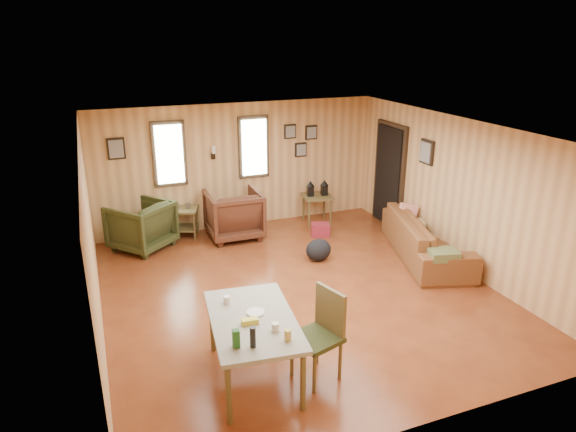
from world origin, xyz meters
name	(u,v)px	position (x,y,z in m)	size (l,w,h in m)	color
room	(302,207)	(0.17, 0.27, 1.21)	(5.54, 6.04, 2.44)	brown
sofa	(427,231)	(2.51, 0.36, 0.47)	(2.38, 0.70, 0.93)	brown
recliner_brown	(234,212)	(-0.29, 2.40, 0.49)	(0.96, 0.90, 0.99)	#482415
recliner_green	(141,223)	(-1.95, 2.48, 0.47)	(0.91, 0.85, 0.94)	#303518
end_table	(183,217)	(-1.16, 2.77, 0.38)	(0.67, 0.64, 0.68)	brown
side_table	(317,194)	(1.46, 2.54, 0.60)	(0.62, 0.62, 0.88)	brown
cooler	(320,230)	(1.23, 1.86, 0.12)	(0.40, 0.34, 0.24)	maroon
backpack	(318,250)	(0.73, 0.87, 0.19)	(0.53, 0.47, 0.38)	black
sofa_pillows	(425,235)	(2.30, 0.13, 0.51)	(0.85, 1.88, 0.38)	#555D34
dining_table	(253,324)	(-1.23, -1.71, 0.69)	(1.05, 1.57, 0.97)	gray
dining_chair	(322,329)	(-0.51, -1.91, 0.58)	(0.58, 0.58, 1.03)	#303518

